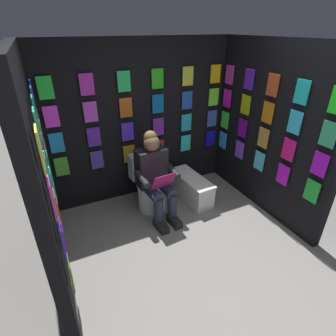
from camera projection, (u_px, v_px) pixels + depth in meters
ground_plane at (220, 289)px, 2.70m from camera, size 30.00×30.00×0.00m
display_wall_back at (141, 122)px, 3.85m from camera, size 2.78×0.14×2.24m
display_wall_left at (269, 131)px, 3.52m from camera, size 0.14×2.06×2.24m
display_wall_right at (40, 176)px, 2.46m from camera, size 0.14×2.06×2.24m
toilet at (149, 186)px, 3.81m from camera, size 0.42×0.57×0.77m
person_reading at (156, 176)px, 3.51m from camera, size 0.55×0.70×1.19m
comic_longbox_near at (191, 188)px, 4.04m from camera, size 0.36×0.83×0.37m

